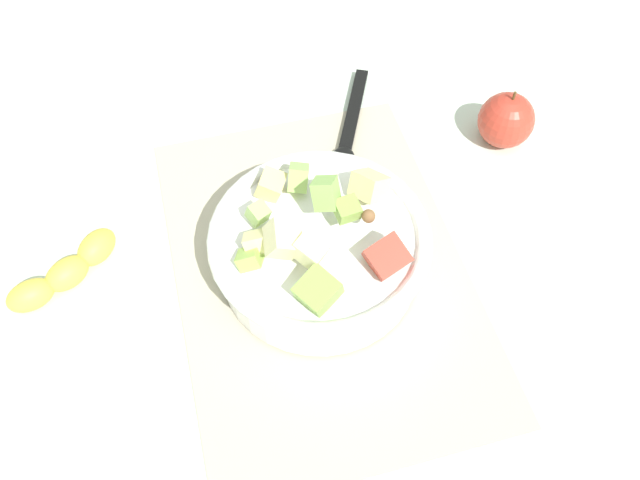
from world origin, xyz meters
The scene contains 6 objects.
ground_plane centered at (0.00, 0.00, 0.00)m, with size 2.40×2.40×0.00m, color silver.
placemat centered at (0.00, 0.00, 0.00)m, with size 0.50×0.34×0.01m, color #BCB299.
salad_bowl centered at (0.00, 0.00, 0.05)m, with size 0.26×0.26×0.13m.
serving_spoon centered at (0.19, -0.09, 0.01)m, with size 0.21×0.12×0.01m.
whole_apple centered at (0.14, -0.30, 0.04)m, with size 0.08×0.08×0.09m.
banana_whole centered at (0.06, 0.30, 0.02)m, with size 0.11×0.14×0.04m.
Camera 1 is at (-0.40, 0.11, 0.66)m, focal length 35.57 mm.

